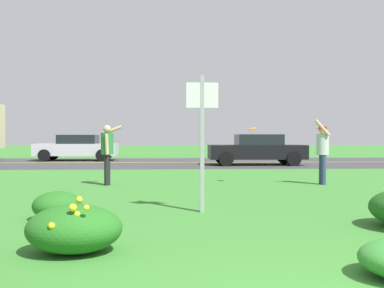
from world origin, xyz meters
name	(u,v)px	position (x,y,z in m)	size (l,w,h in m)	color
ground_plane	(224,183)	(0.00, 10.51, 0.00)	(120.00, 120.00, 0.00)	#387A2D
highway_strip	(200,162)	(0.00, 21.02, 0.00)	(120.00, 9.87, 0.01)	#38383A
highway_center_stripe	(200,162)	(0.00, 21.02, 0.01)	(120.00, 0.16, 0.00)	yellow
daylily_clump_mid_center	(74,229)	(-2.62, 2.85, 0.28)	(1.09, 0.95, 0.60)	#23661E
daylily_clump_front_right	(57,205)	(-3.33, 4.94, 0.23)	(0.77, 0.81, 0.45)	#23661E
sign_post_near_path	(202,129)	(-0.97, 5.56, 1.46)	(0.56, 0.10, 2.40)	#93969B
person_thrower_green_shirt	(107,149)	(-3.26, 10.12, 0.99)	(0.56, 0.49, 1.65)	#287038
person_catcher_red_cap_gray_shirt	(322,149)	(2.71, 10.02, 0.99)	(0.47, 0.49, 1.81)	#B2B2B7
frisbee_orange	(252,129)	(0.78, 10.31, 1.55)	(0.25, 0.25, 0.11)	orange
car_black_center_left	(257,149)	(2.57, 18.79, 0.74)	(4.50, 2.00, 1.45)	black
car_silver_center_right	(77,147)	(-6.79, 23.24, 0.74)	(4.50, 2.00, 1.45)	#B7BABF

